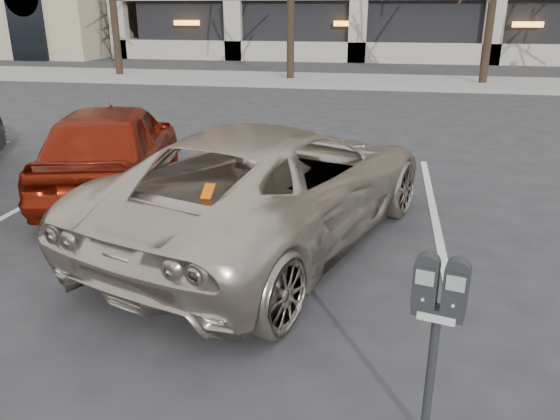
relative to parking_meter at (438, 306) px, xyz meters
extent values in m
plane|color=#28282B|center=(-1.05, 2.01, -0.96)|extent=(140.00, 140.00, 0.00)
cube|color=gray|center=(-1.05, 18.01, -0.90)|extent=(80.00, 4.00, 0.12)
cube|color=silver|center=(-5.25, 4.31, -0.95)|extent=(0.10, 5.20, 0.00)
cube|color=silver|center=(-2.45, 4.31, -0.95)|extent=(0.10, 5.20, 0.00)
cube|color=silver|center=(0.35, 4.31, -0.95)|extent=(0.10, 5.20, 0.00)
cylinder|color=black|center=(-11.05, 18.01, 0.92)|extent=(0.28, 0.28, 3.77)
cylinder|color=black|center=(-4.05, 18.01, 0.94)|extent=(0.28, 0.28, 3.79)
cylinder|color=black|center=(2.95, 18.01, 1.06)|extent=(0.28, 0.28, 4.04)
cylinder|color=black|center=(0.00, 0.00, -0.51)|extent=(0.06, 0.06, 0.90)
cube|color=black|center=(0.00, 0.00, -0.04)|extent=(0.31, 0.17, 0.06)
cube|color=silver|center=(-0.01, -0.05, -0.06)|extent=(0.22, 0.06, 0.05)
cube|color=gray|center=(-0.10, -0.04, 0.19)|extent=(0.11, 0.03, 0.09)
cube|color=gray|center=(0.07, -0.08, 0.19)|extent=(0.11, 0.03, 0.09)
imported|color=beige|center=(-1.60, 2.97, -0.26)|extent=(3.79, 5.50, 1.40)
cube|color=#DE5504|center=(-1.95, 2.09, 0.44)|extent=(0.10, 0.20, 0.01)
imported|color=maroon|center=(-4.32, 4.34, -0.28)|extent=(2.62, 4.28, 1.36)
camera|label=1|loc=(-0.38, -2.93, 1.63)|focal=35.00mm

